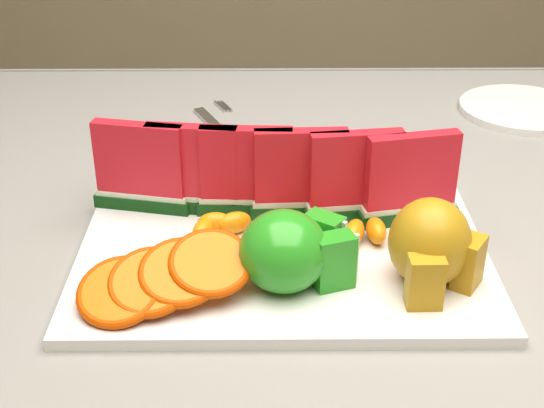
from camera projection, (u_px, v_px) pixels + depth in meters
table at (353, 306)px, 0.85m from camera, size 1.40×0.90×0.75m
tablecloth at (356, 260)px, 0.82m from camera, size 1.53×1.03×0.20m
platter at (283, 248)px, 0.76m from camera, size 0.40×0.30×0.01m
apple_cluster at (292, 251)px, 0.68m from camera, size 0.11×0.09×0.07m
pear_cluster at (432, 246)px, 0.68m from camera, size 0.10×0.10×0.08m
side_plate at (523, 109)px, 1.09m from camera, size 0.20×0.20×0.01m
fork at (220, 128)px, 1.03m from camera, size 0.08×0.19×0.00m
watermelon_row at (273, 175)px, 0.78m from camera, size 0.39×0.07×0.10m
orange_fan_front at (166, 277)px, 0.66m from camera, size 0.17×0.11×0.05m
orange_fan_back at (242, 170)px, 0.86m from camera, size 0.23×0.09×0.04m
tangerine_segments at (285, 228)px, 0.76m from camera, size 0.20×0.07×0.02m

